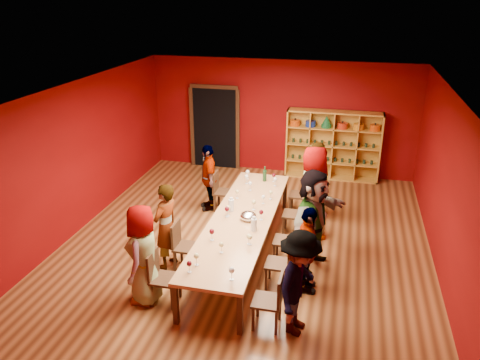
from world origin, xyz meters
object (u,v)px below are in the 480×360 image
(person_right_3, at_px, (313,193))
(wine_bottle, at_px, (265,176))
(person_left_1, at_px, (166,226))
(spittoon_bowl, at_px, (248,216))
(chair_person_left_1, at_px, (182,243))
(person_right_2, at_px, (313,219))
(person_left_4, at_px, (208,177))
(chair_person_left_0, at_px, (160,275))
(person_right_1, at_px, (307,250))
(chair_person_right_4, at_px, (303,193))
(chair_person_right_1, at_px, (283,261))
(tasting_table, at_px, (242,221))
(person_right_4, at_px, (318,179))
(chair_person_right_2, at_px, (290,238))
(person_right_0, at_px, (299,283))
(shelving_unit, at_px, (333,142))
(chair_person_left_4, at_px, (220,189))
(person_left_0, at_px, (143,255))
(chair_person_right_3, at_px, (297,212))
(chair_person_right_0, at_px, (273,298))

(person_right_3, bearing_deg, wine_bottle, 31.79)
(person_left_1, height_order, wine_bottle, person_left_1)
(spittoon_bowl, bearing_deg, person_left_1, -152.95)
(chair_person_left_1, relative_size, spittoon_bowl, 2.89)
(person_right_2, height_order, person_right_3, person_right_3)
(person_left_1, relative_size, person_left_4, 1.05)
(chair_person_left_0, xyz_separation_m, person_left_4, (-0.27, 3.47, 0.26))
(person_right_1, bearing_deg, wine_bottle, 18.92)
(person_left_1, bearing_deg, person_right_2, 120.27)
(chair_person_left_0, relative_size, chair_person_right_4, 1.00)
(chair_person_left_0, distance_m, chair_person_right_1, 2.01)
(person_right_3, bearing_deg, tasting_table, 108.76)
(chair_person_left_1, relative_size, person_right_2, 0.48)
(person_right_4, height_order, spittoon_bowl, person_right_4)
(chair_person_left_0, relative_size, person_right_2, 0.48)
(person_right_1, relative_size, person_right_4, 0.89)
(chair_person_right_1, distance_m, person_right_3, 1.95)
(person_left_1, height_order, chair_person_right_2, person_left_1)
(chair_person_right_2, bearing_deg, chair_person_right_4, 90.00)
(person_right_0, distance_m, spittoon_bowl, 2.19)
(chair_person_right_1, xyz_separation_m, spittoon_bowl, (-0.78, 0.83, 0.33))
(shelving_unit, distance_m, person_right_4, 2.33)
(chair_person_left_4, xyz_separation_m, chair_person_right_1, (1.82, -2.62, 0.00))
(tasting_table, bearing_deg, person_right_4, 58.79)
(person_left_1, xyz_separation_m, person_right_0, (2.48, -1.18, 0.02))
(chair_person_right_2, bearing_deg, chair_person_right_1, -90.00)
(chair_person_right_2, bearing_deg, person_right_0, -78.45)
(chair_person_left_4, height_order, person_right_0, person_right_0)
(person_left_4, bearing_deg, person_right_3, 48.25)
(person_right_1, bearing_deg, person_right_2, -5.80)
(tasting_table, relative_size, person_right_2, 2.44)
(person_left_1, bearing_deg, person_right_3, 141.85)
(person_left_0, xyz_separation_m, person_right_2, (2.46, 1.63, 0.10))
(person_right_1, xyz_separation_m, wine_bottle, (-1.22, 2.72, 0.13))
(chair_person_left_1, xyz_separation_m, chair_person_right_1, (1.82, -0.15, 0.00))
(person_left_4, xyz_separation_m, person_right_3, (2.38, -0.74, 0.19))
(person_left_1, height_order, person_right_3, person_right_3)
(shelving_unit, height_order, chair_person_right_4, shelving_unit)
(shelving_unit, xyz_separation_m, chair_person_left_0, (-2.31, -6.03, -0.49))
(chair_person_right_2, bearing_deg, person_right_1, -64.29)
(person_left_1, relative_size, person_right_1, 1.06)
(person_left_0, bearing_deg, chair_person_left_4, 171.11)
(wine_bottle, bearing_deg, person_right_0, -72.12)
(chair_person_left_1, bearing_deg, person_right_0, -28.33)
(person_left_4, height_order, person_right_1, person_left_4)
(person_left_1, height_order, chair_person_right_1, person_left_1)
(person_left_4, bearing_deg, chair_person_right_3, 46.05)
(chair_person_right_0, distance_m, chair_person_right_3, 2.91)
(chair_person_right_0, bearing_deg, person_right_0, 0.00)
(chair_person_right_4, bearing_deg, spittoon_bowl, -111.03)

